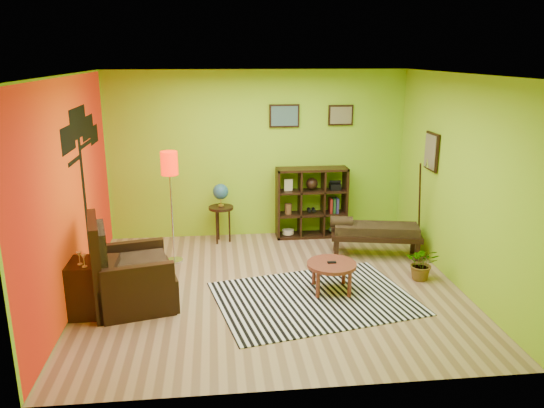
{
  "coord_description": "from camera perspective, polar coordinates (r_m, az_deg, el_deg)",
  "views": [
    {
      "loc": [
        -0.71,
        -6.51,
        3.04
      ],
      "look_at": [
        0.05,
        0.45,
        1.05
      ],
      "focal_mm": 35.0,
      "sensor_mm": 36.0,
      "label": 1
    }
  ],
  "objects": [
    {
      "name": "potted_plant",
      "position": [
        7.7,
        15.84,
        -6.49
      ],
      "size": [
        0.59,
        0.62,
        0.38
      ],
      "primitive_type": "imported",
      "rotation": [
        0.0,
        0.0,
        -0.39
      ],
      "color": "#26661E",
      "rests_on": "ground"
    },
    {
      "name": "ground",
      "position": [
        7.22,
        -0.01,
        -9.02
      ],
      "size": [
        5.0,
        5.0,
        0.0
      ],
      "primitive_type": "plane",
      "color": "tan",
      "rests_on": "ground"
    },
    {
      "name": "side_cabinet",
      "position": [
        6.8,
        -18.54,
        -8.44
      ],
      "size": [
        0.56,
        0.51,
        0.98
      ],
      "color": "black",
      "rests_on": "ground"
    },
    {
      "name": "floor_lamp",
      "position": [
        7.83,
        -10.94,
        3.26
      ],
      "size": [
        0.25,
        0.25,
        1.69
      ],
      "color": "silver",
      "rests_on": "ground"
    },
    {
      "name": "room_shell",
      "position": [
        6.67,
        -0.82,
        5.16
      ],
      "size": [
        5.04,
        4.54,
        2.82
      ],
      "color": "#90CB1D",
      "rests_on": "ground"
    },
    {
      "name": "globe_table",
      "position": [
        8.72,
        -5.53,
        0.61
      ],
      "size": [
        0.41,
        0.41,
        1.0
      ],
      "color": "black",
      "rests_on": "ground"
    },
    {
      "name": "zebra_rug",
      "position": [
        6.95,
        4.59,
        -10.08
      ],
      "size": [
        2.76,
        2.22,
        0.01
      ],
      "primitive_type": "cube",
      "rotation": [
        0.0,
        0.0,
        0.2
      ],
      "color": "silver",
      "rests_on": "ground"
    },
    {
      "name": "armchair",
      "position": [
        6.87,
        -15.21,
        -7.75
      ],
      "size": [
        1.15,
        1.14,
        1.16
      ],
      "color": "black",
      "rests_on": "ground"
    },
    {
      "name": "cube_shelf",
      "position": [
        9.03,
        4.36,
        0.15
      ],
      "size": [
        1.2,
        0.35,
        1.2
      ],
      "color": "black",
      "rests_on": "ground"
    },
    {
      "name": "coffee_table",
      "position": [
        7.04,
        6.43,
        -6.74
      ],
      "size": [
        0.65,
        0.65,
        0.42
      ],
      "color": "maroon",
      "rests_on": "ground"
    },
    {
      "name": "bench",
      "position": [
        8.31,
        10.87,
        -2.92
      ],
      "size": [
        1.43,
        0.75,
        0.63
      ],
      "color": "black",
      "rests_on": "ground"
    }
  ]
}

